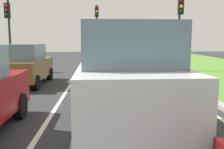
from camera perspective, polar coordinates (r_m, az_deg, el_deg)
name	(u,v)px	position (r m, az deg, el deg)	size (l,w,h in m)	color
ground_plane	(87,84)	(11.30, -5.72, -2.24)	(60.00, 60.00, 0.00)	#2D2D30
lane_line_center	(71,85)	(11.35, -9.26, -2.23)	(0.12, 32.00, 0.01)	silver
lane_line_right_edge	(167,84)	(11.68, 12.22, -2.03)	(0.12, 32.00, 0.01)	silver
curb_right	(178,82)	(11.81, 14.57, -1.72)	(0.24, 48.00, 0.12)	#9E9B93
car_suv_ahead	(125,78)	(5.43, 3.00, -0.72)	(2.04, 4.53, 2.28)	silver
car_hatchback_far	(25,65)	(11.66, -18.89, 2.07)	(1.79, 3.73, 1.78)	brown
traffic_light_near_right	(180,21)	(16.21, 14.96, 11.60)	(0.32, 0.50, 4.52)	#2D2D2D
traffic_light_overhead_left	(8,23)	(17.36, -22.21, 10.71)	(0.32, 0.50, 4.49)	#2D2D2D
traffic_light_far_median	(97,23)	(22.64, -3.42, 11.45)	(0.32, 0.50, 4.93)	#2D2D2D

